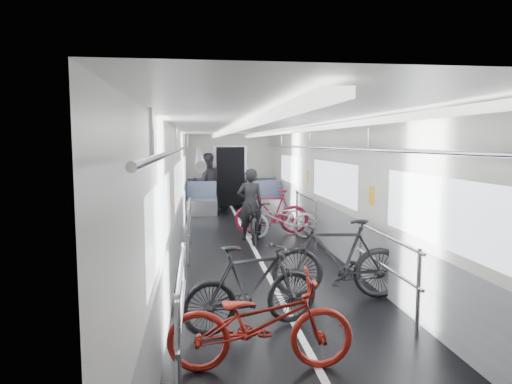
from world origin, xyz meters
The scene contains 9 objects.
car_shell centered at (0.00, 1.78, 1.13)m, with size 3.02×14.01×2.41m.
bike_left_near centered at (-0.55, -4.41, 0.46)m, with size 0.61×1.75×0.92m, color maroon.
bike_left_mid centered at (-0.51, -3.47, 0.50)m, with size 0.47×1.66×1.00m, color black.
bike_right_near centered at (0.79, -2.56, 0.55)m, with size 0.52×1.84×1.10m, color black.
bike_right_mid centered at (0.72, 1.41, 0.45)m, with size 0.59×1.69×0.89m, color silver.
bike_right_far centered at (0.60, 2.01, 0.52)m, with size 0.49×1.74×1.05m, color maroon.
bike_aisle centered at (0.19, 1.30, 0.45)m, with size 0.60×1.71×0.90m, color black.
person_standing centered at (0.03, 1.40, 0.79)m, with size 0.58×0.38×1.58m, color black.
person_seated centered at (-0.82, 5.81, 0.91)m, with size 0.89×0.69×1.82m, color #29272E.
Camera 1 is at (-1.11, -8.49, 2.14)m, focal length 32.00 mm.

